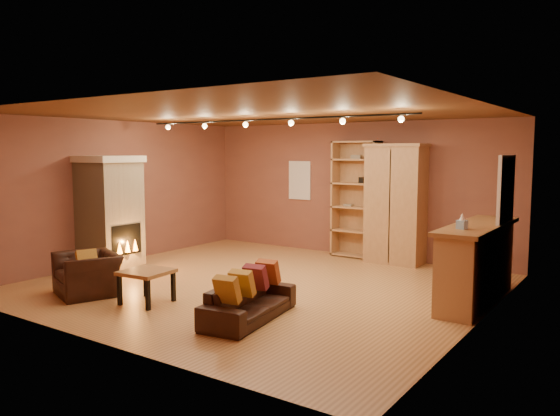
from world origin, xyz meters
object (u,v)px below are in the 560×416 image
Objects in this scene: bookcase at (357,198)px; coffee_table at (147,275)px; bar_counter at (476,263)px; fireplace at (110,213)px; armchair at (87,267)px; loveseat at (249,294)px; armoire at (396,204)px.

bookcase is 3.44× the size of coffee_table.
bookcase is at bearing 144.36° from bar_counter.
fireplace reaches higher than armchair.
coffee_table is at bearing 89.29° from loveseat.
bar_counter is at bearing -43.58° from armoire.
coffee_table is (-1.84, -4.76, -0.76)m from armoire.
bar_counter reaches higher than armchair.
armoire reaches higher than bar_counter.
fireplace is at bearing 152.51° from coffee_table.
loveseat is at bearing -131.44° from bar_counter.
loveseat is (-2.23, -2.53, -0.25)m from bar_counter.
bar_counter is at bearing 51.38° from armchair.
fireplace is at bearing 67.76° from loveseat.
armoire reaches higher than armchair.
fireplace reaches higher than bar_counter.
bookcase is 5.08m from coffee_table.
loveseat is 2.86m from armchair.
bar_counter is 3.38m from loveseat.
loveseat reaches higher than coffee_table.
armoire is at bearing 40.57° from fireplace.
coffee_table is (-3.93, -2.76, -0.17)m from bar_counter.
bookcase is at bearing 49.10° from fireplace.
fireplace reaches higher than coffee_table.
fireplace is 4.93m from bookcase.
fireplace is 2.69m from coffee_table.
bookcase is 3.77m from bar_counter.
fireplace is 1.27× the size of loveseat.
coffee_table is at bearing 30.30° from armchair.
coffee_table is at bearing -111.10° from armoire.
armchair is (-5.06, -2.95, -0.16)m from bar_counter.
bar_counter is at bearing 14.04° from fireplace.
bookcase is 2.11× the size of armchair.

